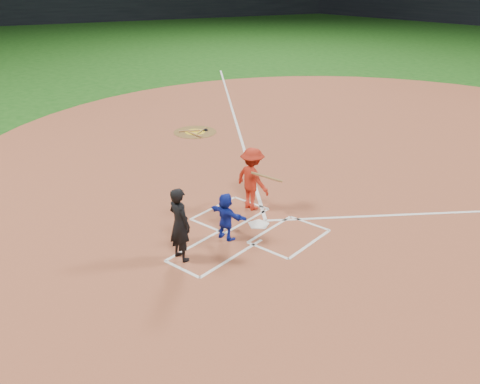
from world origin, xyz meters
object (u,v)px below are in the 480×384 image
Objects in this scene: on_deck_circle at (195,132)px; home_plate at (259,224)px; batter_at_plate at (252,179)px; catcher at (226,216)px; umpire at (180,224)px.

home_plate is at bearing -34.33° from on_deck_circle.
batter_at_plate is at bearing -33.29° from on_deck_circle.
batter_at_plate is (6.05, -3.97, 0.87)m from on_deck_circle.
catcher reaches higher than home_plate.
on_deck_circle is 0.96× the size of umpire.
home_plate is 2.64m from umpire.
batter_at_plate is at bearing -70.61° from catcher.
umpire is at bearing 81.78° from home_plate.
batter_at_plate is (-0.76, 0.68, 0.87)m from home_plate.
on_deck_circle is (-6.81, 4.65, -0.00)m from home_plate.
home_plate is 8.25m from on_deck_circle.
catcher is at bearing -88.94° from umpire.
on_deck_circle is 0.97× the size of batter_at_plate.
catcher is 1.87m from batter_at_plate.
on_deck_circle is 1.41× the size of catcher.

